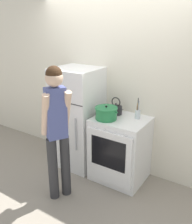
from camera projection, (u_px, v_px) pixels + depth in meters
ground_plane at (112, 162)px, 4.13m from camera, size 14.00×14.00×0.00m
wall_back at (115, 86)px, 3.71m from camera, size 10.00×0.06×2.55m
refrigerator at (78, 118)px, 3.84m from camera, size 0.65×0.64×1.56m
stove_range at (119, 149)px, 3.55m from camera, size 0.73×0.66×0.93m
dutch_oven_pot at (106, 113)px, 3.37m from camera, size 0.34×0.30×0.19m
tea_kettle at (116, 109)px, 3.56m from camera, size 0.23×0.18×0.25m
utensil_jar at (138, 114)px, 3.39m from camera, size 0.07×0.07×0.28m
person at (57, 127)px, 3.01m from camera, size 0.39×0.43×1.73m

